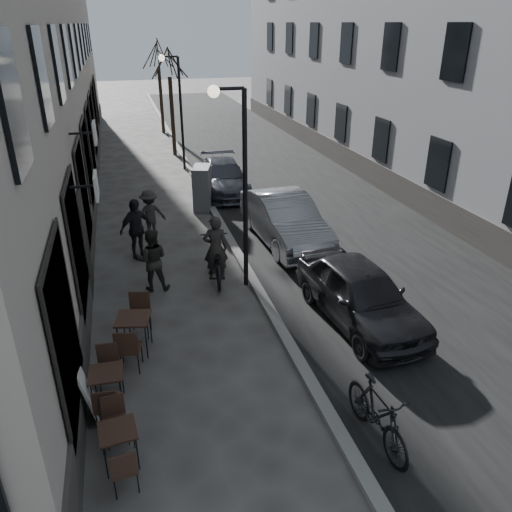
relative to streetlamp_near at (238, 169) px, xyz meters
name	(u,v)px	position (x,y,z in m)	size (l,w,h in m)	color
ground	(337,454)	(0.17, -6.00, -3.16)	(120.00, 120.00, 0.00)	#3E3A38
road	(274,174)	(4.02, 10.00, -3.16)	(7.30, 60.00, 0.00)	black
kerb	(195,179)	(0.37, 10.00, -3.10)	(0.25, 60.00, 0.12)	slate
streetlamp_near	(238,169)	(0.00, 0.00, 0.00)	(0.90, 0.28, 5.09)	black
streetlamp_far	(177,100)	(0.00, 12.00, 0.00)	(0.90, 0.28, 5.09)	black
tree_near	(169,60)	(0.07, 15.00, 1.50)	(2.40, 2.40, 5.70)	black
tree_far	(158,54)	(0.07, 21.00, 1.50)	(2.40, 2.40, 5.70)	black
bistro_set_a	(119,443)	(-3.18, -5.26, -2.74)	(0.62, 1.41, 0.82)	black
bistro_set_b	(107,385)	(-3.36, -3.82, -2.72)	(0.61, 1.45, 0.85)	black
bistro_set_c	(134,331)	(-2.80, -2.27, -2.66)	(0.80, 1.71, 0.98)	black
sign_board	(89,396)	(-3.67, -4.05, -2.72)	(0.42, 0.66, 1.09)	black
utility_cabinet	(202,188)	(0.08, 6.18, -2.35)	(0.59, 1.08, 1.62)	#58595B
bicycle	(216,260)	(-0.52, 0.54, -2.61)	(0.73, 2.10, 1.10)	black
cyclist_rider	(216,248)	(-0.52, 0.54, -2.26)	(0.66, 0.43, 1.80)	#292624
pedestrian_near	(152,260)	(-2.20, 0.40, -2.32)	(0.81, 0.63, 1.67)	#262421
pedestrian_mid	(150,214)	(-2.00, 3.91, -2.36)	(1.03, 0.59, 1.60)	#2C2A26
pedestrian_far	(136,229)	(-2.49, 2.48, -2.25)	(1.06, 0.44, 1.81)	black
car_near	(360,294)	(2.28, -2.39, -2.46)	(1.66, 4.13, 1.41)	black
car_mid	(285,219)	(2.05, 2.47, -2.40)	(1.60, 4.59, 1.51)	gray
car_far	(224,177)	(1.25, 7.99, -2.53)	(1.77, 4.36, 1.26)	#3C3D47
moped	(377,414)	(0.90, -5.88, -2.60)	(0.52, 1.85, 1.11)	black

